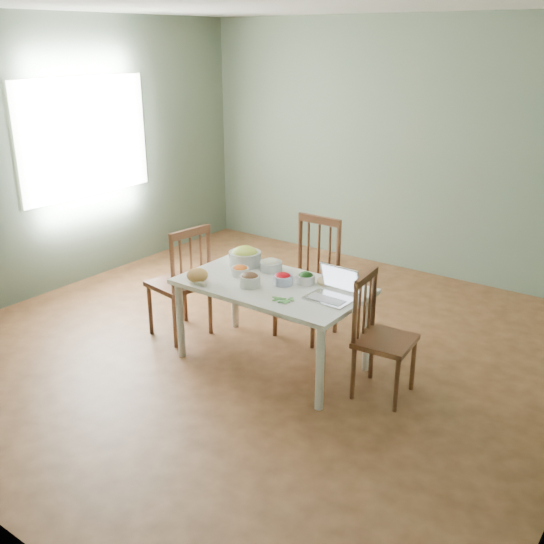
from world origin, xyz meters
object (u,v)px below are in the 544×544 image
Objects in this scene: bowl_squash at (245,256)px; laptop at (329,285)px; chair_left at (179,280)px; bread_boule at (197,275)px; chair_right at (386,338)px; dining_table at (272,324)px; chair_far at (306,279)px.

laptop is (0.95, -0.22, 0.03)m from bowl_squash.
bowl_squash is 0.98m from laptop.
bread_boule is at bearing 70.05° from chair_left.
dining_table is at bearing 90.43° from chair_right.
laptop is at bearing -45.57° from chair_far.
bowl_squash is (0.06, 0.52, 0.02)m from bread_boule.
chair_far is 3.14× the size of laptop.
dining_table is 0.98m from chair_left.
chair_right is (1.00, -0.50, -0.06)m from chair_far.
bowl_squash is (-1.37, 0.12, 0.30)m from chair_right.
bread_boule is at bearing -115.67° from chair_far.
chair_left reaches higher than dining_table.
bread_boule is 0.51× the size of laptop.
chair_far reaches higher than chair_left.
dining_table is at bearing 101.44° from chair_left.
chair_right is 1.51m from bread_boule.
bowl_squash is 0.82× the size of laptop.
chair_left is 1.10× the size of chair_right.
chair_far is 3.84× the size of bowl_squash.
chair_far is at bearing 58.35° from chair_right.
chair_right is at bearing -26.42° from chair_far.
chair_right is at bearing 102.93° from chair_left.
chair_left reaches higher than laptop.
chair_right reaches higher than laptop.
dining_table is at bearing 31.13° from bread_boule.
dining_table is at bearing -83.26° from chair_far.
chair_left is 0.58m from bread_boule.
bowl_squash reaches higher than dining_table.
chair_left is (-0.96, -0.05, 0.16)m from dining_table.
bread_boule is (0.47, -0.25, 0.23)m from chair_left.
chair_left is at bearing 151.37° from bread_boule.
laptop is at bearing 100.41° from chair_left.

